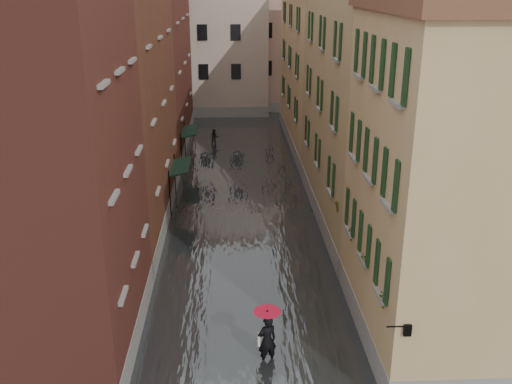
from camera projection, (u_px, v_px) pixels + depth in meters
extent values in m
plane|color=slate|center=(248.00, 310.00, 22.75)|extent=(120.00, 120.00, 0.00)
cube|color=#3C4043|center=(241.00, 194.00, 34.89)|extent=(10.00, 60.00, 0.20)
cube|color=brown|center=(32.00, 174.00, 18.31)|extent=(6.00, 8.00, 13.00)
cube|color=brown|center=(103.00, 110.00, 28.70)|extent=(6.00, 14.00, 12.50)
cube|color=brown|center=(144.00, 57.00, 42.49)|extent=(6.00, 16.00, 14.00)
cube|color=tan|center=(457.00, 190.00, 19.18)|extent=(6.00, 8.00, 11.50)
cube|color=tan|center=(378.00, 102.00, 29.22)|extent=(6.00, 14.00, 13.00)
cube|color=tan|center=(329.00, 73.00, 43.53)|extent=(6.00, 16.00, 11.50)
cube|color=#C4B29B|center=(205.00, 44.00, 55.95)|extent=(12.00, 9.00, 13.00)
cube|color=tan|center=(294.00, 47.00, 58.38)|extent=(10.00, 9.00, 12.00)
cube|color=black|center=(180.00, 166.00, 32.07)|extent=(1.09, 3.10, 0.31)
cylinder|color=black|center=(170.00, 195.00, 31.00)|extent=(0.06, 0.06, 2.80)
cylinder|color=black|center=(175.00, 177.00, 33.90)|extent=(0.06, 0.06, 2.80)
cube|color=black|center=(190.00, 131.00, 39.71)|extent=(1.09, 3.30, 0.31)
cylinder|color=black|center=(181.00, 153.00, 38.54)|extent=(0.06, 0.06, 2.80)
cylinder|color=black|center=(185.00, 140.00, 41.63)|extent=(0.06, 0.06, 2.80)
cylinder|color=black|center=(397.00, 327.00, 16.22)|extent=(0.60, 0.05, 0.05)
cube|color=black|center=(407.00, 329.00, 16.27)|extent=(0.22, 0.22, 0.35)
cube|color=beige|center=(407.00, 329.00, 16.27)|extent=(0.14, 0.14, 0.24)
cube|color=brown|center=(387.00, 301.00, 17.44)|extent=(0.22, 0.85, 0.18)
imported|color=#265926|center=(388.00, 289.00, 17.30)|extent=(0.59, 0.51, 0.66)
cube|color=brown|center=(368.00, 261.00, 19.90)|extent=(0.22, 0.85, 0.18)
imported|color=#265926|center=(369.00, 250.00, 19.75)|extent=(0.59, 0.51, 0.66)
cube|color=brown|center=(355.00, 235.00, 21.97)|extent=(0.22, 0.85, 0.18)
imported|color=#265926|center=(355.00, 225.00, 21.83)|extent=(0.59, 0.51, 0.66)
cube|color=brown|center=(341.00, 207.00, 24.67)|extent=(0.22, 0.85, 0.18)
imported|color=#265926|center=(341.00, 198.00, 24.53)|extent=(0.59, 0.51, 0.66)
imported|color=black|center=(267.00, 340.00, 19.27)|extent=(0.79, 0.65, 1.85)
cube|color=beige|center=(259.00, 339.00, 19.29)|extent=(0.08, 0.30, 0.38)
cylinder|color=black|center=(267.00, 330.00, 19.12)|extent=(0.02, 0.02, 1.00)
cone|color=red|center=(267.00, 315.00, 18.92)|extent=(0.95, 0.95, 0.28)
imported|color=black|center=(215.00, 138.00, 45.01)|extent=(0.78, 0.66, 1.43)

